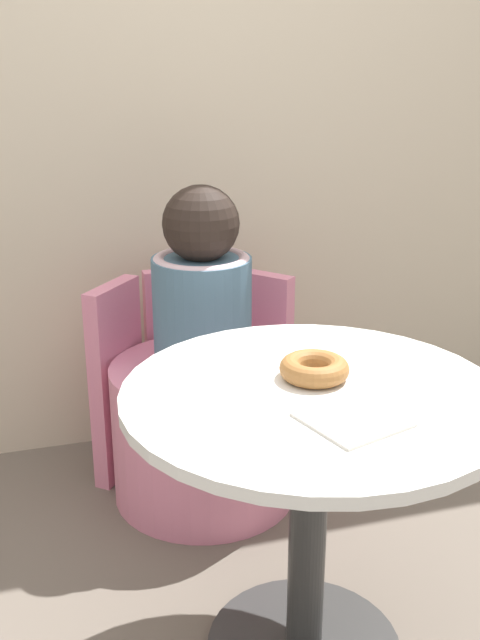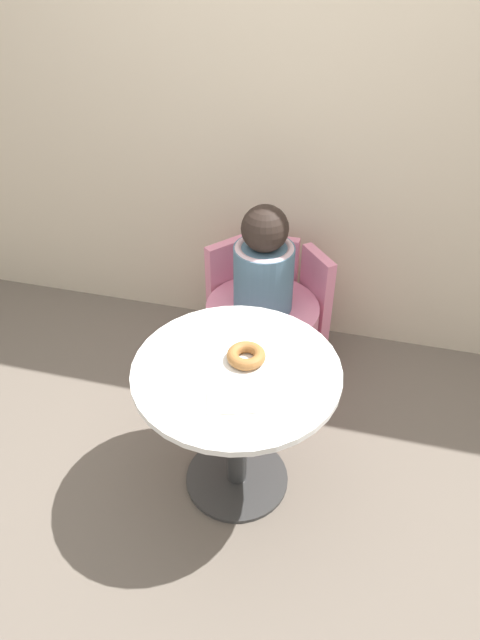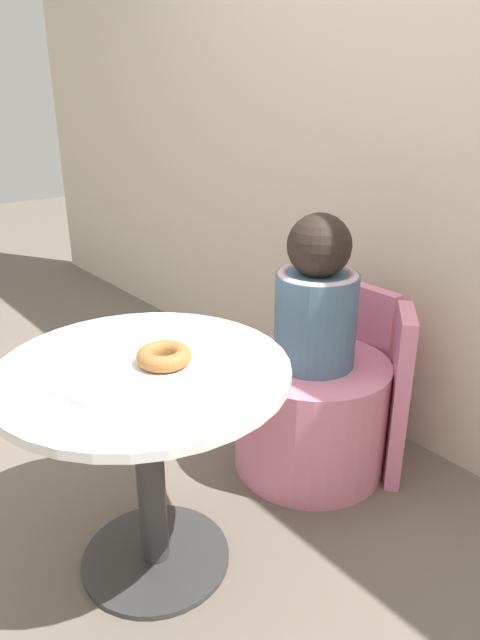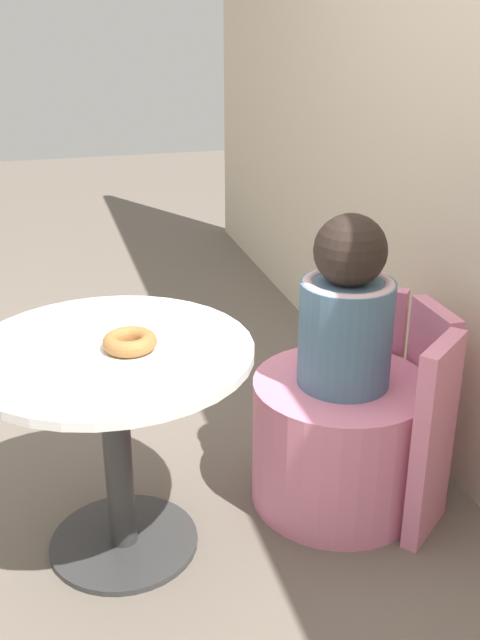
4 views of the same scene
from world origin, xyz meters
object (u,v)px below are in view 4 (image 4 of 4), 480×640
at_px(round_table, 114,402).
at_px(donut, 130,342).
at_px(child_figure, 347,310).
at_px(tub_chair, 339,441).

distance_m(round_table, donut, 0.19).
distance_m(round_table, child_figure, 0.71).
relative_size(child_figure, donut, 3.67).
height_order(round_table, child_figure, child_figure).
bearing_deg(round_table, tub_chair, 94.36).
relative_size(tub_chair, donut, 3.83).
bearing_deg(donut, tub_chair, 96.75).
xyz_separation_m(round_table, tub_chair, (-0.05, 0.69, -0.27)).
bearing_deg(tub_chair, round_table, -85.64).
bearing_deg(child_figure, donut, -83.25).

